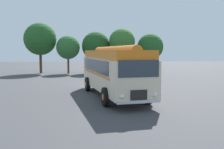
% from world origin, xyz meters
% --- Properties ---
extents(ground_plane, '(120.00, 120.00, 0.00)m').
position_xyz_m(ground_plane, '(0.00, 0.00, 0.00)').
color(ground_plane, '#3D3D3F').
extents(vintage_bus, '(4.58, 10.38, 3.49)m').
position_xyz_m(vintage_bus, '(-0.51, 0.69, 1.89)').
color(vintage_bus, beige).
rests_on(vintage_bus, ground).
extents(car_near_left, '(2.11, 4.27, 1.66)m').
position_xyz_m(car_near_left, '(-0.51, 11.97, 0.85)').
color(car_near_left, '#4C5156').
rests_on(car_near_left, ground).
extents(car_mid_left, '(2.33, 4.37, 1.66)m').
position_xyz_m(car_mid_left, '(2.06, 12.84, 0.85)').
color(car_mid_left, navy).
rests_on(car_mid_left, ground).
extents(tree_far_left, '(4.58, 4.58, 7.14)m').
position_xyz_m(tree_far_left, '(-10.01, 20.44, 4.76)').
color(tree_far_left, '#4C3823').
rests_on(tree_far_left, ground).
extents(tree_left_of_centre, '(3.30, 3.30, 5.31)m').
position_xyz_m(tree_left_of_centre, '(-5.86, 19.69, 3.71)').
color(tree_left_of_centre, '#4C3823').
rests_on(tree_left_of_centre, ground).
extents(tree_centre, '(4.00, 4.00, 5.89)m').
position_xyz_m(tree_centre, '(-2.01, 20.28, 3.87)').
color(tree_centre, '#4C3823').
rests_on(tree_centre, ground).
extents(tree_right_of_centre, '(3.64, 3.64, 6.29)m').
position_xyz_m(tree_right_of_centre, '(1.77, 19.20, 4.45)').
color(tree_right_of_centre, '#4C3823').
rests_on(tree_right_of_centre, ground).
extents(tree_far_right, '(3.68, 3.68, 5.60)m').
position_xyz_m(tree_far_right, '(5.77, 19.68, 3.74)').
color(tree_far_right, '#4C3823').
rests_on(tree_far_right, ground).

